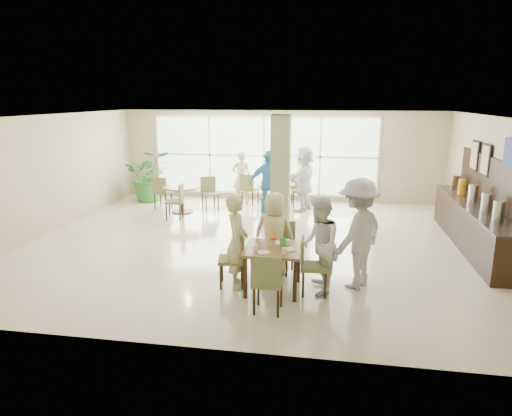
% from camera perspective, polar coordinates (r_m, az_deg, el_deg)
% --- Properties ---
extents(ground, '(10.00, 10.00, 0.00)m').
position_cam_1_polar(ground, '(10.30, 0.01, -4.35)').
color(ground, beige).
rests_on(ground, ground).
extents(room_shell, '(10.00, 10.00, 10.00)m').
position_cam_1_polar(room_shell, '(9.90, 0.01, 5.06)').
color(room_shell, white).
rests_on(room_shell, ground).
extents(window_bank, '(7.00, 0.04, 7.00)m').
position_cam_1_polar(window_bank, '(14.39, 0.99, 6.54)').
color(window_bank, silver).
rests_on(window_bank, ground).
extents(column, '(0.45, 0.45, 2.80)m').
position_cam_1_polar(column, '(11.07, 3.09, 4.37)').
color(column, '#787D57').
rests_on(column, ground).
extents(main_table, '(0.95, 0.95, 0.75)m').
position_cam_1_polar(main_table, '(7.65, 2.17, -5.64)').
color(main_table, brown).
rests_on(main_table, ground).
extents(round_table_left, '(1.07, 1.07, 0.75)m').
position_cam_1_polar(round_table_left, '(13.06, -9.27, 1.93)').
color(round_table_left, brown).
rests_on(round_table_left, ground).
extents(round_table_right, '(1.14, 1.14, 0.75)m').
position_cam_1_polar(round_table_right, '(13.30, 2.47, 2.36)').
color(round_table_right, brown).
rests_on(round_table_right, ground).
extents(chairs_main_table, '(1.92, 2.12, 0.95)m').
position_cam_1_polar(chairs_main_table, '(7.72, 2.19, -6.89)').
color(chairs_main_table, brown).
rests_on(chairs_main_table, ground).
extents(chairs_table_left, '(1.98, 1.71, 0.95)m').
position_cam_1_polar(chairs_table_left, '(13.07, -9.17, 1.53)').
color(chairs_table_left, brown).
rests_on(chairs_table_left, ground).
extents(chairs_table_right, '(2.03, 1.77, 0.95)m').
position_cam_1_polar(chairs_table_right, '(13.37, 2.16, 1.96)').
color(chairs_table_right, brown).
rests_on(chairs_table_right, ground).
extents(tabletop_clutter, '(0.71, 0.74, 0.21)m').
position_cam_1_polar(tabletop_clutter, '(7.58, 2.27, -4.60)').
color(tabletop_clutter, white).
rests_on(tabletop_clutter, main_table).
extents(buffet_counter, '(0.64, 4.70, 1.95)m').
position_cam_1_polar(buffet_counter, '(10.94, 25.56, -1.62)').
color(buffet_counter, black).
rests_on(buffet_counter, ground).
extents(framed_art_a, '(0.05, 0.55, 0.70)m').
position_cam_1_polar(framed_art_a, '(11.24, 26.78, 5.39)').
color(framed_art_a, black).
rests_on(framed_art_a, ground).
extents(framed_art_b, '(0.05, 0.55, 0.70)m').
position_cam_1_polar(framed_art_b, '(12.01, 25.69, 5.94)').
color(framed_art_b, black).
rests_on(framed_art_b, ground).
extents(potted_plant, '(1.89, 1.89, 1.61)m').
position_cam_1_polar(potted_plant, '(14.65, -13.14, 3.96)').
color(potted_plant, '#2B6D2E').
rests_on(potted_plant, ground).
extents(teen_left, '(0.48, 0.64, 1.60)m').
position_cam_1_polar(teen_left, '(7.77, -2.39, -4.22)').
color(teen_left, '#C5BB83').
rests_on(teen_left, ground).
extents(teen_far, '(0.77, 0.45, 1.54)m').
position_cam_1_polar(teen_far, '(8.31, 2.27, -3.25)').
color(teen_far, '#C5BB83').
rests_on(teen_far, ground).
extents(teen_right, '(0.70, 0.86, 1.64)m').
position_cam_1_polar(teen_right, '(7.58, 7.88, -4.66)').
color(teen_right, white).
rests_on(teen_right, ground).
extents(teen_standing, '(1.27, 1.41, 1.90)m').
position_cam_1_polar(teen_standing, '(7.90, 12.63, -3.13)').
color(teen_standing, '#B3B3B6').
rests_on(teen_standing, ground).
extents(adult_a, '(1.17, 0.82, 1.82)m').
position_cam_1_polar(adult_a, '(12.34, 1.56, 3.03)').
color(adult_a, '#4188C4').
rests_on(adult_a, ground).
extents(adult_b, '(1.27, 1.88, 1.86)m').
position_cam_1_polar(adult_b, '(13.11, 5.98, 3.69)').
color(adult_b, white).
rests_on(adult_b, ground).
extents(adult_standing, '(0.67, 0.52, 1.61)m').
position_cam_1_polar(adult_standing, '(13.92, -1.83, 3.82)').
color(adult_standing, '#C5BB83').
rests_on(adult_standing, ground).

